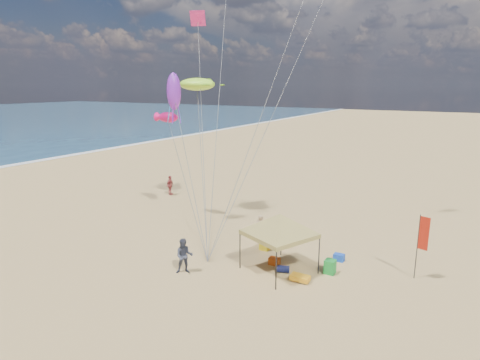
{
  "coord_description": "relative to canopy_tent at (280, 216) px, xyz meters",
  "views": [
    {
      "loc": [
        10.95,
        -15.76,
        9.07
      ],
      "look_at": [
        0.0,
        3.0,
        4.0
      ],
      "focal_mm": 30.61,
      "sensor_mm": 36.0,
      "label": 1
    }
  ],
  "objects": [
    {
      "name": "crate_grey",
      "position": [
        1.58,
        -0.58,
        -2.72
      ],
      "size": [
        0.34,
        0.3,
        0.28
      ],
      "primitive_type": "cube",
      "color": "gray",
      "rests_on": "ground"
    },
    {
      "name": "squid_kite",
      "position": [
        -8.83,
        3.12,
        5.79
      ],
      "size": [
        1.17,
        1.17,
        2.3
      ],
      "primitive_type": "ellipsoid",
      "rotation": [
        0.0,
        0.0,
        0.42
      ],
      "color": "purple",
      "rests_on": "ground"
    },
    {
      "name": "stunt_kite_pink",
      "position": [
        -11.16,
        9.06,
        11.02
      ],
      "size": [
        1.24,
        0.93,
        1.04
      ],
      "primitive_type": "cube",
      "rotation": [
        0.44,
        0.0,
        0.42
      ],
      "color": "#F82985",
      "rests_on": "ground"
    },
    {
      "name": "person_far_a",
      "position": [
        -14.04,
        8.55,
        -2.03
      ],
      "size": [
        0.56,
        1.03,
        1.66
      ],
      "primitive_type": "imported",
      "rotation": [
        0.0,
        0.0,
        1.74
      ],
      "color": "#993B3B",
      "rests_on": "ground"
    },
    {
      "name": "person_near_a",
      "position": [
        -2.53,
        2.88,
        -2.01
      ],
      "size": [
        0.73,
        0.6,
        1.71
      ],
      "primitive_type": "imported",
      "rotation": [
        0.0,
        0.0,
        3.51
      ],
      "color": "tan",
      "rests_on": "ground"
    },
    {
      "name": "cooler_blue",
      "position": [
        2.25,
        2.67,
        -2.67
      ],
      "size": [
        0.54,
        0.38,
        0.38
      ],
      "primitive_type": "cube",
      "color": "#1645BA",
      "rests_on": "ground"
    },
    {
      "name": "chair_green",
      "position": [
        2.3,
        1.01,
        -2.51
      ],
      "size": [
        0.5,
        0.5,
        0.7
      ],
      "primitive_type": "cube",
      "color": "#18892E",
      "rests_on": "ground"
    },
    {
      "name": "beach_cart",
      "position": [
        1.38,
        -0.55,
        -2.66
      ],
      "size": [
        0.9,
        0.5,
        0.24
      ],
      "primitive_type": "cube",
      "color": "orange",
      "rests_on": "ground"
    },
    {
      "name": "turtle_kite",
      "position": [
        -9.11,
        5.98,
        6.24
      ],
      "size": [
        2.78,
        2.32,
        0.86
      ],
      "primitive_type": "ellipsoid",
      "rotation": [
        0.0,
        0.0,
        0.1
      ],
      "color": "#AFFF30",
      "rests_on": "ground"
    },
    {
      "name": "person_near_c",
      "position": [
        -1.28,
        2.5,
        -1.94
      ],
      "size": [
        1.35,
        1.04,
        1.85
      ],
      "primitive_type": "imported",
      "rotation": [
        0.0,
        0.0,
        3.47
      ],
      "color": "silver",
      "rests_on": "ground"
    },
    {
      "name": "bag_orange",
      "position": [
        -1.77,
        2.93,
        -2.68
      ],
      "size": [
        0.54,
        0.69,
        0.36
      ],
      "primitive_type": "cylinder",
      "rotation": [
        0.0,
        1.57,
        1.22
      ],
      "color": "orange",
      "rests_on": "ground"
    },
    {
      "name": "fish_kite",
      "position": [
        -10.15,
        4.04,
        4.09
      ],
      "size": [
        1.67,
        1.04,
        0.69
      ],
      "primitive_type": "ellipsoid",
      "rotation": [
        0.0,
        0.0,
        -0.17
      ],
      "color": "#E11065",
      "rests_on": "ground"
    },
    {
      "name": "canopy_tent",
      "position": [
        0.0,
        0.0,
        0.0
      ],
      "size": [
        5.11,
        5.11,
        3.44
      ],
      "color": "black",
      "rests_on": "ground"
    },
    {
      "name": "person_near_b",
      "position": [
        -3.9,
        -2.56,
        -1.98
      ],
      "size": [
        1.09,
        1.05,
        1.78
      ],
      "primitive_type": "imported",
      "rotation": [
        0.0,
        0.0,
        0.62
      ],
      "color": "#353948",
      "rests_on": "ground"
    },
    {
      "name": "cooler_red",
      "position": [
        -0.49,
        0.54,
        -2.67
      ],
      "size": [
        0.54,
        0.38,
        0.38
      ],
      "primitive_type": "cube",
      "color": "#C1480F",
      "rests_on": "ground"
    },
    {
      "name": "bag_navy",
      "position": [
        0.29,
        -0.07,
        -2.68
      ],
      "size": [
        0.69,
        0.54,
        0.36
      ],
      "primitive_type": "cylinder",
      "rotation": [
        0.0,
        1.57,
        0.35
      ],
      "color": "#0D1239",
      "rests_on": "ground"
    },
    {
      "name": "feather_flag",
      "position": [
        6.14,
        2.51,
        -0.73
      ],
      "size": [
        0.48,
        0.16,
        3.21
      ],
      "color": "black",
      "rests_on": "ground"
    },
    {
      "name": "chair_yellow",
      "position": [
        -1.82,
        2.08,
        -2.51
      ],
      "size": [
        0.5,
        0.5,
        0.7
      ],
      "primitive_type": "cube",
      "color": "yellow",
      "rests_on": "ground"
    },
    {
      "name": "ground",
      "position": [
        -3.1,
        -1.52,
        -2.86
      ],
      "size": [
        280.0,
        280.0,
        0.0
      ],
      "primitive_type": "plane",
      "color": "tan",
      "rests_on": "ground"
    }
  ]
}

